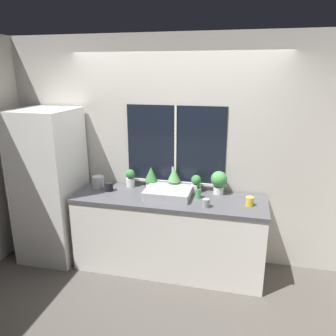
# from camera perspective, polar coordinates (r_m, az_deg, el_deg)

# --- Properties ---
(ground_plane) EXTENTS (14.00, 14.00, 0.00)m
(ground_plane) POSITION_cam_1_polar(r_m,az_deg,el_deg) (3.91, -1.05, -19.31)
(ground_plane) COLOR #4C4742
(wall_back) EXTENTS (8.00, 0.09, 2.70)m
(wall_back) POSITION_cam_1_polar(r_m,az_deg,el_deg) (3.97, 1.42, 2.91)
(wall_back) COLOR #BCB7AD
(wall_back) RESTS_ON ground_plane
(wall_left) EXTENTS (0.06, 7.00, 2.70)m
(wall_left) POSITION_cam_1_polar(r_m,az_deg,el_deg) (5.49, -19.00, 5.86)
(wall_left) COLOR #BCB7AD
(wall_left) RESTS_ON ground_plane
(counter) EXTENTS (2.20, 0.67, 0.90)m
(counter) POSITION_cam_1_polar(r_m,az_deg,el_deg) (3.93, 0.11, -11.26)
(counter) COLOR white
(counter) RESTS_ON ground_plane
(refrigerator) EXTENTS (0.69, 0.74, 1.87)m
(refrigerator) POSITION_cam_1_polar(r_m,az_deg,el_deg) (4.28, -19.82, -2.89)
(refrigerator) COLOR silver
(refrigerator) RESTS_ON ground_plane
(sink) EXTENTS (0.52, 0.47, 0.28)m
(sink) POSITION_cam_1_polar(r_m,az_deg,el_deg) (3.77, 0.03, -4.26)
(sink) COLOR #ADADB2
(sink) RESTS_ON counter
(potted_plant_far_left) EXTENTS (0.12, 0.12, 0.22)m
(potted_plant_far_left) POSITION_cam_1_polar(r_m,az_deg,el_deg) (4.08, -6.57, -1.65)
(potted_plant_far_left) COLOR white
(potted_plant_far_left) RESTS_ON counter
(potted_plant_left) EXTENTS (0.16, 0.16, 0.27)m
(potted_plant_left) POSITION_cam_1_polar(r_m,az_deg,el_deg) (3.99, -2.98, -1.51)
(potted_plant_left) COLOR white
(potted_plant_left) RESTS_ON counter
(potted_plant_center) EXTENTS (0.15, 0.15, 0.29)m
(potted_plant_center) POSITION_cam_1_polar(r_m,az_deg,el_deg) (3.91, 1.06, -1.54)
(potted_plant_center) COLOR white
(potted_plant_center) RESTS_ON counter
(potted_plant_right) EXTENTS (0.12, 0.12, 0.21)m
(potted_plant_right) POSITION_cam_1_polar(r_m,az_deg,el_deg) (3.89, 4.91, -2.67)
(potted_plant_right) COLOR white
(potted_plant_right) RESTS_ON counter
(potted_plant_far_right) EXTENTS (0.19, 0.19, 0.27)m
(potted_plant_far_right) POSITION_cam_1_polar(r_m,az_deg,el_deg) (3.85, 8.85, -2.22)
(potted_plant_far_right) COLOR white
(potted_plant_far_right) RESTS_ON counter
(soap_bottle) EXTENTS (0.07, 0.07, 0.14)m
(soap_bottle) POSITION_cam_1_polar(r_m,az_deg,el_deg) (3.72, 5.26, -4.36)
(soap_bottle) COLOR #519E5B
(soap_bottle) RESTS_ON counter
(mug_grey) EXTENTS (0.08, 0.08, 0.09)m
(mug_grey) POSITION_cam_1_polar(r_m,az_deg,el_deg) (3.49, 6.63, -6.09)
(mug_grey) COLOR gray
(mug_grey) RESTS_ON counter
(mug_yellow) EXTENTS (0.08, 0.08, 0.10)m
(mug_yellow) POSITION_cam_1_polar(r_m,az_deg,el_deg) (3.61, 14.02, -5.65)
(mug_yellow) COLOR gold
(mug_yellow) RESTS_ON counter
(mug_black) EXTENTS (0.10, 0.10, 0.10)m
(mug_black) POSITION_cam_1_polar(r_m,az_deg,el_deg) (3.99, -10.23, -3.24)
(mug_black) COLOR black
(mug_black) RESTS_ON counter
(kettle) EXTENTS (0.14, 0.14, 0.17)m
(kettle) POSITION_cam_1_polar(r_m,az_deg,el_deg) (4.10, -12.08, -2.34)
(kettle) COLOR #B2B2B7
(kettle) RESTS_ON counter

